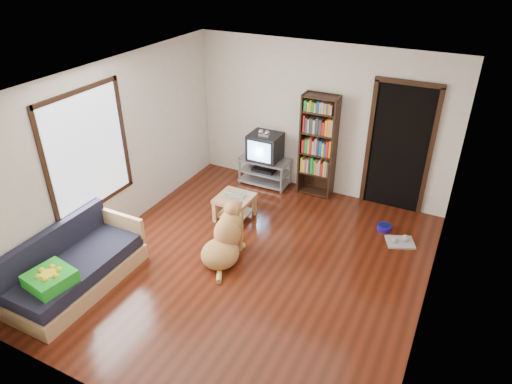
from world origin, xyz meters
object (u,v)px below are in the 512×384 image
at_px(laptop, 233,197).
at_px(dog, 225,240).
at_px(green_cushion, 50,279).
at_px(dog_bowl, 384,227).
at_px(sofa, 76,269).
at_px(grey_rag, 400,242).
at_px(crt_tv, 266,146).
at_px(coffee_table, 235,203).
at_px(bookshelf, 318,141).
at_px(tv_stand, 265,170).

height_order(laptop, dog, dog).
height_order(green_cushion, dog_bowl, green_cushion).
bearing_deg(sofa, dog, 43.49).
bearing_deg(dog_bowl, grey_rag, -39.81).
xyz_separation_m(crt_tv, coffee_table, (0.08, -1.31, -0.46)).
height_order(green_cushion, laptop, green_cushion).
distance_m(laptop, grey_rag, 2.64).
bearing_deg(laptop, green_cushion, -111.04).
xyz_separation_m(laptop, bookshelf, (0.87, 1.41, 0.59)).
height_order(laptop, grey_rag, laptop).
xyz_separation_m(tv_stand, sofa, (-0.97, -3.63, -0.01)).
distance_m(dog_bowl, coffee_table, 2.39).
distance_m(green_cushion, grey_rag, 4.83).
xyz_separation_m(tv_stand, bookshelf, (0.95, 0.09, 0.73)).
bearing_deg(bookshelf, laptop, -121.64).
height_order(grey_rag, coffee_table, coffee_table).
relative_size(green_cushion, laptop, 1.44).
bearing_deg(sofa, dog_bowl, 43.08).
height_order(green_cushion, sofa, sofa).
bearing_deg(laptop, dog_bowl, 16.59).
xyz_separation_m(dog_bowl, grey_rag, (0.30, -0.25, -0.03)).
bearing_deg(dog, bookshelf, 78.50).
xyz_separation_m(laptop, dog_bowl, (2.26, 0.78, -0.37)).
bearing_deg(dog_bowl, sofa, -136.92).
xyz_separation_m(laptop, coffee_table, (0.00, 0.03, -0.13)).
bearing_deg(dog, crt_tv, 101.66).
relative_size(dog_bowl, bookshelf, 0.12).
bearing_deg(tv_stand, dog, -78.23).
relative_size(dog_bowl, dog, 0.21).
distance_m(dog_bowl, dog, 2.55).
xyz_separation_m(green_cushion, dog_bowl, (3.19, 3.56, -0.46)).
height_order(green_cushion, bookshelf, bookshelf).
bearing_deg(grey_rag, laptop, -168.24).
bearing_deg(coffee_table, crt_tv, 93.49).
xyz_separation_m(dog_bowl, sofa, (-3.31, -3.09, 0.22)).
bearing_deg(laptop, coffee_table, 87.46).
bearing_deg(coffee_table, dog_bowl, 18.44).
bearing_deg(bookshelf, dog, -101.50).
xyz_separation_m(tv_stand, coffee_table, (0.08, -1.29, 0.01)).
distance_m(grey_rag, tv_stand, 2.76).
distance_m(bookshelf, sofa, 4.26).
bearing_deg(sofa, laptop, 65.50).
bearing_deg(bookshelf, dog_bowl, -24.46).
bearing_deg(coffee_table, green_cushion, -108.31).
bearing_deg(coffee_table, tv_stand, 93.55).
distance_m(green_cushion, dog_bowl, 4.80).
relative_size(grey_rag, sofa, 0.22).
height_order(tv_stand, dog, dog).
distance_m(sofa, dog, 1.99).
bearing_deg(laptop, grey_rag, 9.22).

